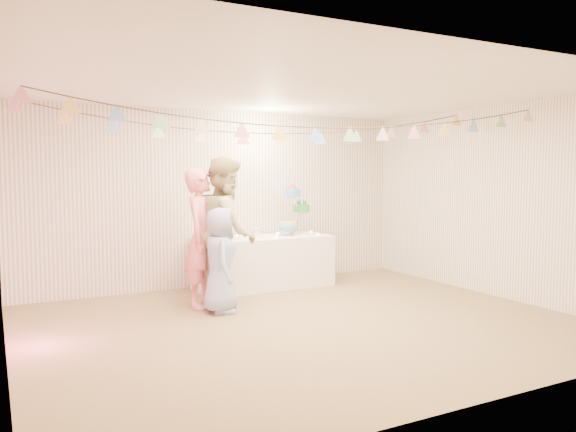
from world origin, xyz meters
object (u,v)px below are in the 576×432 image
cake_stand (295,211)px  person_child (220,260)px  table (263,262)px  person_adult_a (202,238)px  person_adult_b (226,231)px

cake_stand → person_child: 2.08m
table → cake_stand: 0.92m
table → person_child: bearing=-134.8°
cake_stand → person_adult_a: (-1.74, -0.76, -0.23)m
table → person_child: 1.59m
person_adult_b → person_child: 0.51m
person_child → person_adult_b: bearing=-18.0°
cake_stand → person_adult_a: 1.92m
person_adult_b → person_child: person_adult_b is taller
table → person_adult_b: bearing=-138.9°
table → person_adult_b: 1.31m
person_adult_a → person_adult_b: (0.30, -0.06, 0.07)m
table → cake_stand: (0.55, 0.05, 0.73)m
cake_stand → person_adult_a: bearing=-156.3°
table → person_adult_a: bearing=-149.1°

